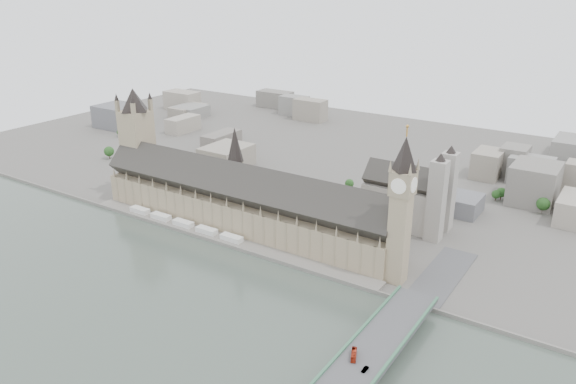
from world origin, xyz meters
The scene contains 15 objects.
ground centered at (0.00, 0.00, 0.00)m, with size 900.00×900.00×0.00m, color #595651.
river_thames centered at (0.00, -165.00, 0.00)m, with size 600.00×600.00×0.00m, color #445148.
embankment_wall centered at (0.00, -15.00, 1.50)m, with size 600.00×1.50×3.00m, color slate.
river_terrace centered at (0.00, -7.50, 1.00)m, with size 270.00×15.00×2.00m, color slate.
terrace_tents centered at (-40.00, -7.00, 4.00)m, with size 118.00×7.00×4.00m.
palace_of_westminster centered at (0.00, 19.70, 22.71)m, with size 265.00×40.73×55.44m.
elizabeth_tower centered at (138.00, 8.00, 58.09)m, with size 17.00×17.00×107.50m.
victoria_tower centered at (-122.00, 26.00, 55.20)m, with size 30.00×30.00×100.00m.
central_tower centered at (-10.00, 26.00, 57.92)m, with size 13.00×13.00×48.00m.
westminster_bridge centered at (162.00, -87.50, 5.12)m, with size 25.00×325.00×10.25m, color #474749.
westminster_abbey centered at (110.92, 95.00, 25.08)m, with size 68.00×36.00×64.00m.
city_skyline_inland centered at (0.00, 245.00, 19.00)m, with size 720.00×360.00×38.00m, color gray, non-canonical shape.
park_trees centered at (-10.00, 60.00, 7.50)m, with size 110.00×30.00×15.00m, color #244619, non-canonical shape.
red_bus_north centered at (157.21, -92.09, 11.76)m, with size 2.54×10.84×3.02m, color #A62713.
car_silver centered at (166.61, -98.46, 11.07)m, with size 1.74×4.98×1.64m, color gray.
Camera 1 is at (258.23, -307.50, 191.09)m, focal length 35.00 mm.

